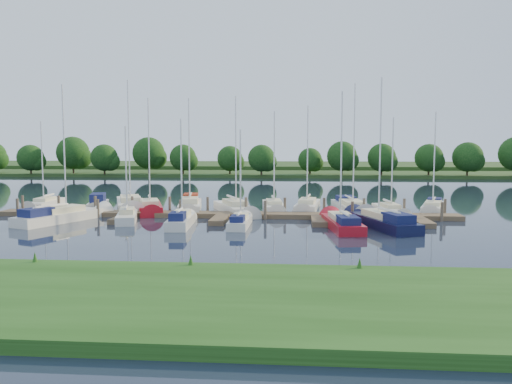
# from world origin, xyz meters

# --- Properties ---
(ground) EXTENTS (260.00, 260.00, 0.00)m
(ground) POSITION_xyz_m (0.00, 0.00, 0.00)
(ground) COLOR #1B2437
(ground) RESTS_ON ground
(near_bank) EXTENTS (90.00, 10.00, 0.50)m
(near_bank) POSITION_xyz_m (0.00, -16.00, 0.25)
(near_bank) COLOR #1B4313
(near_bank) RESTS_ON ground
(dock) EXTENTS (40.00, 6.00, 0.40)m
(dock) POSITION_xyz_m (0.00, 7.31, 0.20)
(dock) COLOR brown
(dock) RESTS_ON ground
(mooring_pilings) EXTENTS (38.24, 2.84, 2.00)m
(mooring_pilings) POSITION_xyz_m (0.00, 8.43, 0.60)
(mooring_pilings) COLOR #473D33
(mooring_pilings) RESTS_ON ground
(far_shore) EXTENTS (180.00, 30.00, 0.60)m
(far_shore) POSITION_xyz_m (0.00, 75.00, 0.30)
(far_shore) COLOR #214219
(far_shore) RESTS_ON ground
(distant_hill) EXTENTS (220.00, 40.00, 1.40)m
(distant_hill) POSITION_xyz_m (0.00, 100.00, 0.70)
(distant_hill) COLOR #334B21
(distant_hill) RESTS_ON ground
(treeline) EXTENTS (145.43, 9.16, 8.29)m
(treeline) POSITION_xyz_m (-1.36, 61.60, 4.02)
(treeline) COLOR #38281C
(treeline) RESTS_ON ground
(sailboat_n_0) EXTENTS (2.00, 7.02, 8.93)m
(sailboat_n_0) POSITION_xyz_m (-19.24, 13.83, 0.27)
(sailboat_n_0) COLOR silver
(sailboat_n_0) RESTS_ON ground
(motorboat) EXTENTS (2.83, 5.68, 1.87)m
(motorboat) POSITION_xyz_m (-13.22, 12.63, 0.38)
(motorboat) COLOR silver
(motorboat) RESTS_ON ground
(sailboat_n_2) EXTENTS (5.32, 10.14, 12.91)m
(sailboat_n_2) POSITION_xyz_m (-10.11, 13.08, 0.28)
(sailboat_n_2) COLOR silver
(sailboat_n_2) RESTS_ON ground
(sailboat_n_3) EXTENTS (4.26, 8.62, 10.95)m
(sailboat_n_3) POSITION_xyz_m (-7.55, 11.14, 0.27)
(sailboat_n_3) COLOR #A60F1C
(sailboat_n_3) RESTS_ON ground
(sailboat_n_4) EXTENTS (3.23, 8.63, 11.03)m
(sailboat_n_4) POSITION_xyz_m (-3.93, 12.14, 0.35)
(sailboat_n_4) COLOR silver
(sailboat_n_4) RESTS_ON ground
(sailboat_n_5) EXTENTS (4.80, 8.46, 11.06)m
(sailboat_n_5) POSITION_xyz_m (0.59, 10.66, 0.28)
(sailboat_n_5) COLOR silver
(sailboat_n_5) RESTS_ON ground
(sailboat_n_6) EXTENTS (2.55, 7.72, 9.73)m
(sailboat_n_6) POSITION_xyz_m (4.07, 12.82, 0.27)
(sailboat_n_6) COLOR silver
(sailboat_n_6) RESTS_ON ground
(sailboat_n_7) EXTENTS (2.73, 8.15, 10.32)m
(sailboat_n_7) POSITION_xyz_m (7.26, 13.33, 0.27)
(sailboat_n_7) COLOR silver
(sailboat_n_7) RESTS_ON ground
(sailboat_n_8) EXTENTS (3.22, 9.83, 12.25)m
(sailboat_n_8) POSITION_xyz_m (11.42, 12.54, 0.32)
(sailboat_n_8) COLOR silver
(sailboat_n_8) RESTS_ON ground
(sailboat_n_9) EXTENTS (2.32, 7.11, 9.00)m
(sailboat_n_9) POSITION_xyz_m (14.70, 11.02, 0.27)
(sailboat_n_9) COLOR silver
(sailboat_n_9) RESTS_ON ground
(sailboat_n_10) EXTENTS (3.77, 7.59, 9.62)m
(sailboat_n_10) POSITION_xyz_m (19.11, 13.41, 0.31)
(sailboat_n_10) COLOR silver
(sailboat_n_10) RESTS_ON ground
(sailboat_s_0) EXTENTS (4.93, 8.90, 11.57)m
(sailboat_s_0) POSITION_xyz_m (-12.88, 4.35, 0.34)
(sailboat_s_0) COLOR silver
(sailboat_s_0) RESTS_ON ground
(sailboat_s_1) EXTENTS (2.79, 6.21, 8.15)m
(sailboat_s_1) POSITION_xyz_m (-7.62, 4.88, 0.28)
(sailboat_s_1) COLOR silver
(sailboat_s_1) RESTS_ON ground
(sailboat_s_2) EXTENTS (1.94, 6.58, 8.66)m
(sailboat_s_2) POSITION_xyz_m (-2.64, 2.85, 0.34)
(sailboat_s_2) COLOR silver
(sailboat_s_2) RESTS_ON ground
(sailboat_s_3) EXTENTS (1.46, 5.93, 7.72)m
(sailboat_s_3) POSITION_xyz_m (1.89, 3.05, 0.31)
(sailboat_s_3) COLOR silver
(sailboat_s_3) RESTS_ON ground
(sailboat_s_4) EXTENTS (2.77, 8.39, 10.59)m
(sailboat_s_4) POSITION_xyz_m (9.57, 2.91, 0.32)
(sailboat_s_4) COLOR #A60F1C
(sailboat_s_4) RESTS_ON ground
(sailboat_s_5) EXTENTS (4.46, 9.16, 11.72)m
(sailboat_s_5) POSITION_xyz_m (12.62, 3.44, 0.34)
(sailboat_s_5) COLOR black
(sailboat_s_5) RESTS_ON ground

